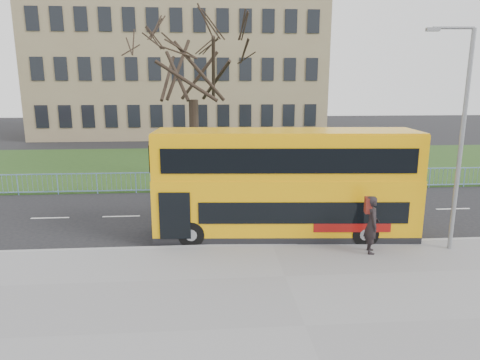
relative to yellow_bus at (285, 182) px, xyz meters
name	(u,v)px	position (x,y,z in m)	size (l,w,h in m)	color
ground	(266,232)	(-0.61, 0.51, -2.12)	(120.00, 120.00, 0.00)	black
pavement	(305,328)	(-0.61, -6.24, -2.06)	(80.00, 10.50, 0.12)	slate
kerb	(272,245)	(-0.61, -1.04, -2.05)	(80.00, 0.20, 0.14)	gray
grass_verge	(239,164)	(-0.61, 14.81, -2.08)	(80.00, 15.40, 0.08)	#203B15
guard_railing	(250,181)	(-0.61, 7.11, -1.57)	(40.00, 0.12, 1.10)	#6F98C6
bare_tree	(193,84)	(-3.61, 10.51, 3.47)	(7.71, 7.71, 11.02)	black
civic_building	(182,71)	(-5.61, 35.51, 4.88)	(30.00, 15.00, 14.00)	#847153
yellow_bus	(285,182)	(0.00, 0.00, 0.00)	(9.56, 2.89, 3.95)	#EFA50A
pedestrian	(372,225)	(2.55, -2.01, -1.03)	(0.71, 0.46, 1.94)	black
street_lamp	(460,133)	(5.30, -1.87, 1.96)	(1.53, 0.30, 7.22)	gray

